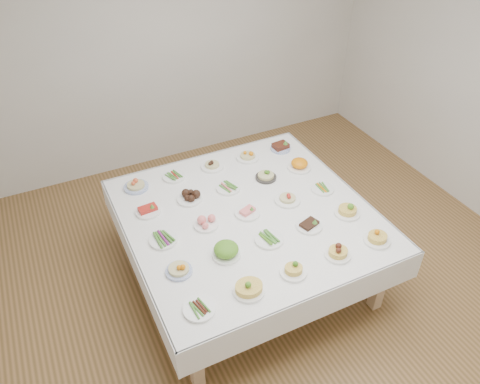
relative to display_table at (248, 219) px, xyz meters
name	(u,v)px	position (x,y,z in m)	size (l,w,h in m)	color
room_envelope	(287,105)	(0.20, -0.20, 1.15)	(5.02, 5.02, 2.81)	olive
display_table	(248,219)	(0.00, 0.00, 0.00)	(2.07, 2.07, 0.75)	white
dish_0	(199,309)	(-0.77, -0.78, 0.09)	(0.22, 0.22, 0.05)	white
dish_1	(249,285)	(-0.38, -0.78, 0.14)	(0.23, 0.23, 0.15)	white
dish_2	(294,269)	(-0.01, -0.77, 0.12)	(0.20, 0.20, 0.11)	white
dish_3	(338,252)	(0.40, -0.76, 0.12)	(0.20, 0.20, 0.11)	white
dish_4	(378,236)	(0.78, -0.77, 0.13)	(0.21, 0.21, 0.12)	white
dish_5	(179,267)	(-0.77, -0.38, 0.12)	(0.20, 0.20, 0.11)	#4C66B2
dish_6	(226,249)	(-0.38, -0.38, 0.14)	(0.26, 0.26, 0.14)	white
dish_7	(269,238)	(0.00, -0.38, 0.10)	(0.24, 0.23, 0.06)	white
dish_8	(309,223)	(0.38, -0.38, 0.11)	(0.22, 0.22, 0.10)	white
dish_9	(348,208)	(0.77, -0.38, 0.13)	(0.22, 0.22, 0.13)	white
dish_10	(163,239)	(-0.76, -0.01, 0.10)	(0.23, 0.23, 0.06)	white
dish_11	(206,222)	(-0.39, 0.01, 0.12)	(0.20, 0.20, 0.10)	white
dish_12	(247,211)	(-0.01, -0.01, 0.10)	(0.22, 0.22, 0.08)	white
dish_13	(288,197)	(0.39, -0.01, 0.12)	(0.23, 0.23, 0.11)	white
dish_14	(322,189)	(0.77, -0.01, 0.09)	(0.21, 0.21, 0.05)	white
dish_15	(148,209)	(-0.77, 0.39, 0.11)	(0.22, 0.22, 0.09)	white
dish_16	(189,196)	(-0.38, 0.39, 0.12)	(0.22, 0.22, 0.11)	white
dish_17	(228,187)	(0.00, 0.39, 0.09)	(0.22, 0.22, 0.05)	white
dish_18	(266,175)	(0.39, 0.38, 0.11)	(0.20, 0.20, 0.10)	#2E2B29
dish_19	(300,163)	(0.76, 0.39, 0.14)	(0.24, 0.24, 0.14)	white
dish_20	(136,183)	(-0.76, 0.78, 0.13)	(0.22, 0.22, 0.12)	#4C66B2
dish_21	(174,176)	(-0.39, 0.78, 0.09)	(0.21, 0.21, 0.05)	white
dish_22	(212,164)	(0.00, 0.77, 0.11)	(0.22, 0.22, 0.11)	white
dish_23	(248,155)	(0.39, 0.76, 0.12)	(0.22, 0.22, 0.11)	white
dish_24	(281,146)	(0.77, 0.77, 0.11)	(0.20, 0.20, 0.10)	#4C66B2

